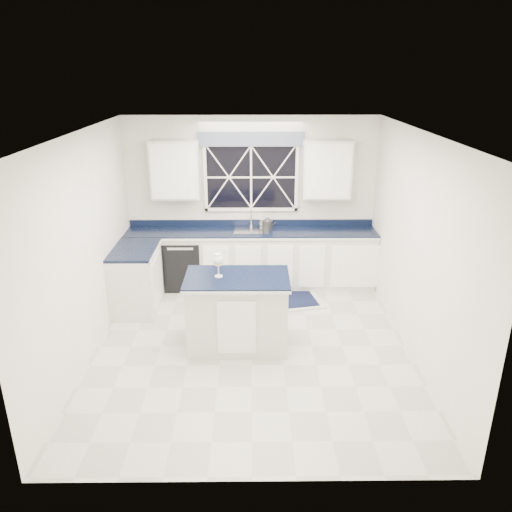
{
  "coord_description": "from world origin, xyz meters",
  "views": [
    {
      "loc": [
        0.0,
        -5.62,
        3.38
      ],
      "look_at": [
        0.06,
        0.4,
        1.1
      ],
      "focal_mm": 35.0,
      "sensor_mm": 36.0,
      "label": 1
    }
  ],
  "objects_px": {
    "faucet": "(251,218)",
    "island": "(238,311)",
    "wine_glass": "(218,261)",
    "kettle": "(267,223)",
    "dishwasher": "(184,262)",
    "soap_bottle": "(264,222)"
  },
  "relations": [
    {
      "from": "island",
      "to": "kettle",
      "type": "height_order",
      "value": "kettle"
    },
    {
      "from": "kettle",
      "to": "wine_glass",
      "type": "xyz_separation_m",
      "value": [
        -0.66,
        -2.0,
        0.14
      ]
    },
    {
      "from": "island",
      "to": "soap_bottle",
      "type": "height_order",
      "value": "soap_bottle"
    },
    {
      "from": "kettle",
      "to": "soap_bottle",
      "type": "height_order",
      "value": "soap_bottle"
    },
    {
      "from": "island",
      "to": "soap_bottle",
      "type": "bearing_deg",
      "value": 80.03
    },
    {
      "from": "kettle",
      "to": "wine_glass",
      "type": "distance_m",
      "value": 2.11
    },
    {
      "from": "dishwasher",
      "to": "wine_glass",
      "type": "height_order",
      "value": "wine_glass"
    },
    {
      "from": "island",
      "to": "soap_bottle",
      "type": "xyz_separation_m",
      "value": [
        0.38,
        2.09,
        0.56
      ]
    },
    {
      "from": "wine_glass",
      "to": "soap_bottle",
      "type": "bearing_deg",
      "value": 73.77
    },
    {
      "from": "dishwasher",
      "to": "kettle",
      "type": "height_order",
      "value": "kettle"
    },
    {
      "from": "dishwasher",
      "to": "faucet",
      "type": "distance_m",
      "value": 1.31
    },
    {
      "from": "faucet",
      "to": "wine_glass",
      "type": "height_order",
      "value": "wine_glass"
    },
    {
      "from": "dishwasher",
      "to": "wine_glass",
      "type": "relative_size",
      "value": 2.76
    },
    {
      "from": "wine_glass",
      "to": "soap_bottle",
      "type": "relative_size",
      "value": 1.46
    },
    {
      "from": "faucet",
      "to": "kettle",
      "type": "distance_m",
      "value": 0.28
    },
    {
      "from": "wine_glass",
      "to": "island",
      "type": "bearing_deg",
      "value": -2.48
    },
    {
      "from": "kettle",
      "to": "soap_bottle",
      "type": "bearing_deg",
      "value": 146.14
    },
    {
      "from": "faucet",
      "to": "soap_bottle",
      "type": "xyz_separation_m",
      "value": [
        0.2,
        -0.02,
        -0.06
      ]
    },
    {
      "from": "faucet",
      "to": "kettle",
      "type": "height_order",
      "value": "faucet"
    },
    {
      "from": "soap_bottle",
      "to": "kettle",
      "type": "bearing_deg",
      "value": -53.65
    },
    {
      "from": "faucet",
      "to": "island",
      "type": "distance_m",
      "value": 2.2
    },
    {
      "from": "faucet",
      "to": "soap_bottle",
      "type": "relative_size",
      "value": 1.48
    }
  ]
}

